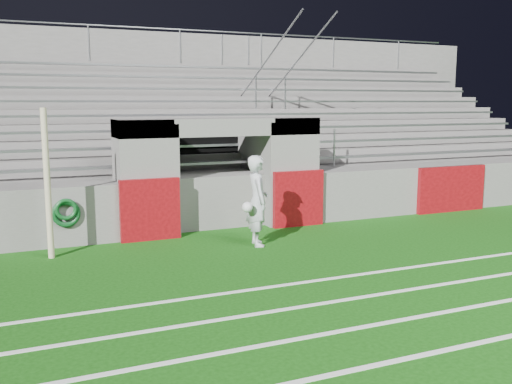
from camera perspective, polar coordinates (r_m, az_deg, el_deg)
name	(u,v)px	position (r m, az deg, el deg)	size (l,w,h in m)	color
ground	(285,266)	(10.54, 2.90, -7.40)	(90.00, 90.00, 0.00)	#10470B
field_post	(47,184)	(11.47, -20.13, 0.74)	(0.12, 0.12, 2.87)	beige
stadium_structure	(170,151)	(17.67, -8.56, 4.09)	(26.00, 8.48, 5.42)	slate
goalkeeper_with_ball	(257,201)	(11.82, 0.12, -0.88)	(0.72, 0.75, 1.89)	silver
hose_coil	(66,212)	(12.24, -18.46, -1.93)	(0.58, 0.15, 0.61)	#0C3F19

